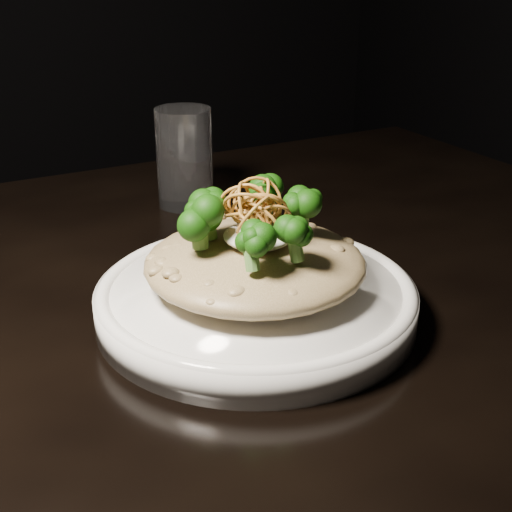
{
  "coord_description": "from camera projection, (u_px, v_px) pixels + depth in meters",
  "views": [
    {
      "loc": [
        -0.22,
        -0.53,
        1.04
      ],
      "look_at": [
        0.03,
        -0.07,
        0.81
      ],
      "focal_mm": 50.0,
      "sensor_mm": 36.0,
      "label": 1
    }
  ],
  "objects": [
    {
      "name": "drinking_glass",
      "position": [
        185.0,
        158.0,
        0.82
      ],
      "size": [
        0.08,
        0.08,
        0.11
      ],
      "primitive_type": "cylinder",
      "rotation": [
        0.0,
        0.0,
        -0.19
      ],
      "color": "silver",
      "rests_on": "table"
    },
    {
      "name": "risotto",
      "position": [
        255.0,
        263.0,
        0.58
      ],
      "size": [
        0.18,
        0.18,
        0.04
      ],
      "primitive_type": "ellipsoid",
      "color": "brown",
      "rests_on": "plate"
    },
    {
      "name": "plate",
      "position": [
        256.0,
        302.0,
        0.59
      ],
      "size": [
        0.26,
        0.26,
        0.03
      ],
      "primitive_type": "cylinder",
      "color": "white",
      "rests_on": "table"
    },
    {
      "name": "cheese",
      "position": [
        258.0,
        236.0,
        0.56
      ],
      "size": [
        0.06,
        0.06,
        0.02
      ],
      "primitive_type": "ellipsoid",
      "color": "silver",
      "rests_on": "risotto"
    },
    {
      "name": "broccoli",
      "position": [
        250.0,
        215.0,
        0.56
      ],
      "size": [
        0.13,
        0.13,
        0.05
      ],
      "primitive_type": null,
      "color": "black",
      "rests_on": "risotto"
    },
    {
      "name": "shallots",
      "position": [
        257.0,
        203.0,
        0.56
      ],
      "size": [
        0.05,
        0.05,
        0.03
      ],
      "primitive_type": null,
      "color": "brown",
      "rests_on": "cheese"
    },
    {
      "name": "table",
      "position": [
        194.0,
        369.0,
        0.67
      ],
      "size": [
        1.1,
        0.8,
        0.75
      ],
      "color": "black",
      "rests_on": "ground"
    }
  ]
}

